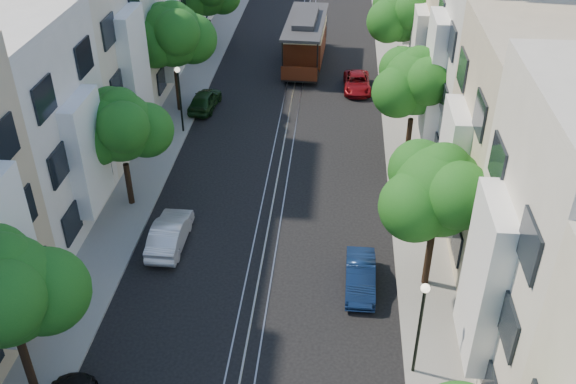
% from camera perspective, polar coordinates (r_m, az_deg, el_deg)
% --- Properties ---
extents(ground, '(200.00, 200.00, 0.00)m').
position_cam_1_polar(ground, '(44.64, 0.42, 8.57)').
color(ground, black).
rests_on(ground, ground).
extents(sidewalk_east, '(2.50, 80.00, 0.12)m').
position_cam_1_polar(sidewalk_east, '(44.71, 9.82, 8.19)').
color(sidewalk_east, gray).
rests_on(sidewalk_east, ground).
extents(sidewalk_west, '(2.50, 80.00, 0.12)m').
position_cam_1_polar(sidewalk_west, '(45.69, -8.79, 8.85)').
color(sidewalk_west, gray).
rests_on(sidewalk_west, ground).
extents(rail_left, '(0.06, 80.00, 0.02)m').
position_cam_1_polar(rail_left, '(44.68, -0.29, 8.60)').
color(rail_left, gray).
rests_on(rail_left, ground).
extents(rail_slot, '(0.06, 80.00, 0.02)m').
position_cam_1_polar(rail_slot, '(44.64, 0.42, 8.58)').
color(rail_slot, gray).
rests_on(rail_slot, ground).
extents(rail_right, '(0.06, 80.00, 0.02)m').
position_cam_1_polar(rail_right, '(44.61, 1.13, 8.55)').
color(rail_right, gray).
rests_on(rail_right, ground).
extents(lane_line, '(0.08, 80.00, 0.01)m').
position_cam_1_polar(lane_line, '(44.64, 0.42, 8.57)').
color(lane_line, tan).
rests_on(lane_line, ground).
extents(townhouses_east, '(7.75, 72.00, 12.00)m').
position_cam_1_polar(townhouses_east, '(43.47, 16.72, 13.86)').
color(townhouses_east, beige).
rests_on(townhouses_east, ground).
extents(townhouses_west, '(7.75, 72.00, 11.76)m').
position_cam_1_polar(townhouses_west, '(45.14, -15.28, 14.63)').
color(townhouses_west, silver).
rests_on(townhouses_west, ground).
extents(tree_e_b, '(4.93, 4.08, 6.68)m').
position_cam_1_polar(tree_e_b, '(25.86, 13.34, -0.10)').
color(tree_e_b, black).
rests_on(tree_e_b, ground).
extents(tree_e_c, '(4.84, 3.99, 6.52)m').
position_cam_1_polar(tree_e_c, '(35.59, 11.31, 9.41)').
color(tree_e_c, black).
rests_on(tree_e_c, ground).
extents(tree_e_d, '(5.01, 4.16, 6.85)m').
position_cam_1_polar(tree_e_d, '(45.77, 10.18, 15.22)').
color(tree_e_d, black).
rests_on(tree_e_d, ground).
extents(tree_w_a, '(4.93, 4.08, 6.68)m').
position_cam_1_polar(tree_w_a, '(22.44, -23.80, -8.18)').
color(tree_w_a, black).
rests_on(tree_w_a, ground).
extents(tree_w_b, '(4.72, 3.87, 6.27)m').
position_cam_1_polar(tree_w_b, '(31.70, -14.62, 5.51)').
color(tree_w_b, black).
rests_on(tree_w_b, ground).
extents(tree_w_c, '(5.13, 4.28, 7.09)m').
position_cam_1_polar(tree_w_c, '(41.11, -10.15, 13.48)').
color(tree_w_c, black).
rests_on(tree_w_c, ground).
extents(lamp_east, '(0.32, 0.32, 4.16)m').
position_cam_1_polar(lamp_east, '(22.98, 11.75, -10.76)').
color(lamp_east, black).
rests_on(lamp_east, ground).
extents(lamp_west, '(0.32, 0.32, 4.16)m').
position_cam_1_polar(lamp_west, '(39.04, -9.64, 8.93)').
color(lamp_west, black).
rests_on(lamp_west, ground).
extents(cable_car, '(3.12, 9.02, 3.43)m').
position_cam_1_polar(cable_car, '(49.34, 1.57, 13.53)').
color(cable_car, black).
rests_on(cable_car, ground).
extents(parked_car_e_mid, '(1.26, 3.57, 1.17)m').
position_cam_1_polar(parked_car_e_mid, '(27.71, 6.45, -7.46)').
color(parked_car_e_mid, '#0D1E41').
rests_on(parked_car_e_mid, ground).
extents(parked_car_e_far, '(1.95, 4.00, 1.09)m').
position_cam_1_polar(parked_car_e_far, '(45.54, 6.16, 9.64)').
color(parked_car_e_far, maroon).
rests_on(parked_car_e_far, ground).
extents(parked_car_w_mid, '(1.44, 4.01, 1.32)m').
position_cam_1_polar(parked_car_w_mid, '(30.33, -10.46, -3.62)').
color(parked_car_w_mid, silver).
rests_on(parked_car_w_mid, ground).
extents(parked_car_w_far, '(1.86, 3.89, 1.28)m').
position_cam_1_polar(parked_car_w_far, '(42.84, -7.41, 8.13)').
color(parked_car_w_far, '#153414').
rests_on(parked_car_w_far, ground).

